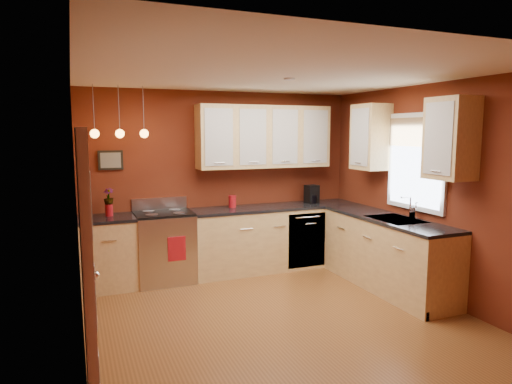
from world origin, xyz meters
name	(u,v)px	position (x,y,z in m)	size (l,w,h in m)	color
floor	(283,321)	(0.00, 0.00, 0.00)	(4.20, 4.20, 0.00)	brown
ceiling	(285,74)	(0.00, 0.00, 2.60)	(4.00, 4.20, 0.02)	white
wall_back	(222,181)	(0.00, 2.10, 1.30)	(4.00, 0.02, 2.60)	maroon
wall_front	(430,250)	(0.00, -2.10, 1.30)	(4.00, 0.02, 2.60)	maroon
wall_left	(78,215)	(-2.00, 0.00, 1.30)	(0.02, 4.20, 2.60)	maroon
wall_right	(434,192)	(2.00, 0.00, 1.30)	(0.02, 4.20, 2.60)	maroon
base_cabinets_back_left	(108,254)	(-1.65, 1.80, 0.45)	(0.70, 0.60, 0.90)	#EAC77D
base_cabinets_back_right	(275,238)	(0.73, 1.80, 0.45)	(2.54, 0.60, 0.90)	#EAC77D
base_cabinets_right	(387,254)	(1.70, 0.45, 0.45)	(0.60, 2.10, 0.90)	#EAC77D
counter_back_left	(107,219)	(-1.65, 1.80, 0.92)	(0.70, 0.62, 0.04)	black
counter_back_right	(276,207)	(0.73, 1.80, 0.92)	(2.54, 0.62, 0.04)	black
counter_right	(388,218)	(1.70, 0.45, 0.92)	(0.62, 2.10, 0.04)	black
gas_range	(165,247)	(-0.92, 1.80, 0.48)	(0.76, 0.64, 1.11)	#BBBBC0
dishwasher_front	(307,240)	(1.10, 1.51, 0.45)	(0.60, 0.02, 0.80)	#BBBBC0
sink	(396,221)	(1.70, 0.30, 0.92)	(0.50, 0.70, 0.33)	gray
window	(416,159)	(1.97, 0.30, 1.69)	(0.06, 1.02, 1.22)	white
door_left_wall	(88,287)	(-1.97, -1.20, 1.03)	(0.12, 0.82, 2.05)	white
upper_cabinets_back	(264,137)	(0.60, 1.93, 1.95)	(2.00, 0.35, 0.90)	#EAC77D
upper_cabinets_right	(406,138)	(1.82, 0.32, 1.95)	(0.35, 1.95, 0.90)	#EAC77D
wall_picture	(111,160)	(-1.55, 2.08, 1.65)	(0.32, 0.03, 0.26)	black
pendant_lights	(120,133)	(-1.45, 1.75, 2.01)	(0.71, 0.11, 0.66)	gray
red_canister	(232,201)	(0.09, 1.90, 1.03)	(0.11, 0.11, 0.17)	#A01117
red_vase	(109,210)	(-1.61, 1.86, 1.02)	(0.10, 0.10, 0.15)	#A01117
flowers	(109,197)	(-1.61, 1.86, 1.19)	(0.13, 0.13, 0.23)	#A01117
coffee_maker	(312,195)	(1.36, 1.85, 1.07)	(0.21, 0.21, 0.27)	black
soap_pump	(416,210)	(1.95, 0.23, 1.05)	(0.10, 0.10, 0.21)	white
dish_towel	(177,249)	(-0.82, 1.47, 0.52)	(0.23, 0.02, 0.32)	#A01117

